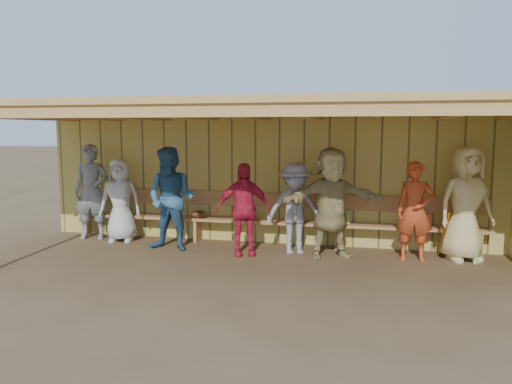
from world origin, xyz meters
TOP-DOWN VIEW (x-y plane):
  - ground at (0.00, 0.00)m, footprint 90.00×90.00m
  - player_a at (-3.30, 0.81)m, footprint 0.74×0.57m
  - player_b at (-2.67, 0.74)m, footprint 0.84×0.64m
  - player_c at (-1.49, 0.32)m, footprint 0.90×0.72m
  - player_d at (-0.20, 0.27)m, footprint 0.97×0.66m
  - player_e at (0.61, 0.59)m, footprint 1.12×0.85m
  - player_f at (1.23, 0.47)m, footprint 1.75×1.10m
  - player_g at (2.53, 0.56)m, footprint 0.58×0.39m
  - player_h at (3.30, 0.74)m, footprint 1.05×0.88m
  - dugout_structure at (0.39, 0.69)m, footprint 8.80×3.20m
  - bench at (0.00, 1.12)m, footprint 7.60×0.34m
  - dugout_equipment at (-0.61, 0.99)m, footprint 6.38×0.62m

SIDE VIEW (x-z plane):
  - ground at x=0.00m, z-range 0.00..0.00m
  - dugout_equipment at x=-0.61m, z-range 0.09..0.89m
  - bench at x=0.00m, z-range 0.06..0.99m
  - player_e at x=0.61m, z-range 0.00..1.53m
  - player_d at x=-0.20m, z-range 0.00..1.53m
  - player_b at x=-2.67m, z-range 0.00..1.54m
  - player_g at x=2.53m, z-range 0.00..1.58m
  - player_c at x=-1.49m, z-range 0.00..1.78m
  - player_a at x=-3.30m, z-range 0.00..1.80m
  - player_f at x=1.23m, z-range 0.00..1.81m
  - player_h at x=3.30m, z-range 0.00..1.82m
  - dugout_structure at x=0.39m, z-range 0.44..2.94m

